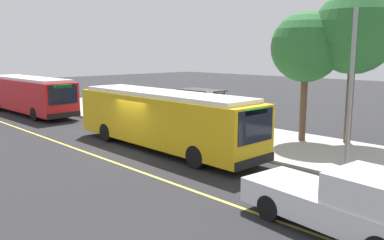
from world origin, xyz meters
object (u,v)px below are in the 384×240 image
(waiting_bench, at_px, (205,121))
(pedestrian_commuter, at_px, (157,113))
(transit_bus_second, at_px, (29,94))
(pickup_truck, at_px, (345,204))
(route_sign_post, at_px, (210,108))
(transit_bus_main, at_px, (163,118))

(waiting_bench, bearing_deg, pedestrian_commuter, -134.50)
(transit_bus_second, relative_size, waiting_bench, 7.18)
(transit_bus_second, distance_m, pickup_truck, 27.42)
(pedestrian_commuter, bearing_deg, route_sign_post, -4.34)
(pickup_truck, bearing_deg, transit_bus_main, 166.46)
(transit_bus_second, xyz_separation_m, waiting_bench, (14.62, 5.13, -0.98))
(transit_bus_second, bearing_deg, transit_bus_main, 0.63)
(waiting_bench, bearing_deg, pickup_truck, -30.77)
(transit_bus_main, height_order, pickup_truck, transit_bus_main)
(route_sign_post, bearing_deg, pickup_truck, -27.11)
(pickup_truck, distance_m, waiting_bench, 14.76)
(transit_bus_main, distance_m, route_sign_post, 2.65)
(transit_bus_second, height_order, pedestrian_commuter, transit_bus_second)
(transit_bus_main, bearing_deg, waiting_bench, 110.61)
(transit_bus_second, xyz_separation_m, route_sign_post, (17.45, 2.62, 0.34))
(route_sign_post, bearing_deg, transit_bus_main, -111.59)
(waiting_bench, bearing_deg, transit_bus_second, -160.68)
(waiting_bench, xyz_separation_m, pedestrian_commuter, (-2.09, -2.13, 0.48))
(transit_bus_second, height_order, route_sign_post, same)
(transit_bus_main, bearing_deg, route_sign_post, 68.41)
(transit_bus_second, height_order, waiting_bench, transit_bus_second)
(transit_bus_main, xyz_separation_m, route_sign_post, (0.97, 2.44, 0.34))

